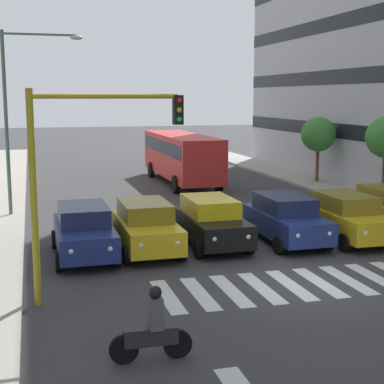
{
  "coord_description": "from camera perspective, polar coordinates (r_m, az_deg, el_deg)",
  "views": [
    {
      "loc": [
        7.41,
        14.64,
        5.29
      ],
      "look_at": [
        1.47,
        -6.89,
        1.64
      ],
      "focal_mm": 54.7,
      "sensor_mm": 36.0,
      "label": 1
    }
  ],
  "objects": [
    {
      "name": "bus_behind_traffic",
      "position": [
        35.92,
        -1.06,
        3.81
      ],
      "size": [
        2.78,
        10.5,
        3.0
      ],
      "color": "red",
      "rests_on": "ground_plane"
    },
    {
      "name": "ground_plane",
      "position": [
        17.24,
        10.99,
        -8.76
      ],
      "size": [
        180.0,
        180.0,
        0.0
      ],
      "primitive_type": "plane",
      "color": "#38383A"
    },
    {
      "name": "car_4",
      "position": [
        20.2,
        -4.53,
        -3.34
      ],
      "size": [
        2.02,
        4.44,
        1.72
      ],
      "color": "gold",
      "rests_on": "ground_plane"
    },
    {
      "name": "motorcycle_with_rider",
      "position": [
        12.11,
        -3.88,
        -13.3
      ],
      "size": [
        1.7,
        0.37,
        1.57
      ],
      "color": "black",
      "rests_on": "ground_plane"
    },
    {
      "name": "crosswalk_markings",
      "position": [
        17.24,
        10.99,
        -8.75
      ],
      "size": [
        8.55,
        2.8,
        0.01
      ],
      "color": "silver",
      "rests_on": "ground_plane"
    },
    {
      "name": "car_2",
      "position": [
        21.65,
        9.11,
        -2.57
      ],
      "size": [
        2.02,
        4.44,
        1.72
      ],
      "color": "navy",
      "rests_on": "ground_plane"
    },
    {
      "name": "street_tree_2",
      "position": [
        36.42,
        12.22,
        5.51
      ],
      "size": [
        2.11,
        2.11,
        3.94
      ],
      "color": "#513823",
      "rests_on": "sidewalk_left"
    },
    {
      "name": "traffic_light_gantry",
      "position": [
        15.03,
        -11.12,
        2.91
      ],
      "size": [
        3.94,
        0.36,
        5.5
      ],
      "color": "#AD991E",
      "rests_on": "ground_plane"
    },
    {
      "name": "car_5",
      "position": [
        19.78,
        -10.5,
        -3.74
      ],
      "size": [
        2.02,
        4.44,
        1.72
      ],
      "color": "navy",
      "rests_on": "ground_plane"
    },
    {
      "name": "car_1",
      "position": [
        22.45,
        14.82,
        -2.35
      ],
      "size": [
        2.02,
        4.44,
        1.72
      ],
      "color": "gold",
      "rests_on": "ground_plane"
    },
    {
      "name": "street_lamp_right",
      "position": [
        26.63,
        -16.56,
        8.28
      ],
      "size": [
        3.45,
        0.28,
        7.93
      ],
      "color": "#4C6B56",
      "rests_on": "sidewalk_right"
    },
    {
      "name": "car_3",
      "position": [
        20.93,
        1.86,
        -2.87
      ],
      "size": [
        2.02,
        4.44,
        1.72
      ],
      "color": "black",
      "rests_on": "ground_plane"
    }
  ]
}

